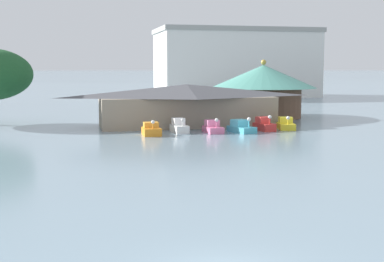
% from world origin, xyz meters
% --- Properties ---
extents(pedal_boat_orange, '(1.68, 2.46, 1.58)m').
position_xyz_m(pedal_boat_orange, '(3.01, 35.79, 0.52)').
color(pedal_boat_orange, orange).
rests_on(pedal_boat_orange, ground).
extents(pedal_boat_white, '(1.55, 2.92, 1.54)m').
position_xyz_m(pedal_boat_white, '(6.13, 37.52, 0.57)').
color(pedal_boat_white, white).
rests_on(pedal_boat_white, ground).
extents(pedal_boat_pink, '(1.67, 2.86, 1.58)m').
position_xyz_m(pedal_boat_pink, '(9.44, 36.59, 0.51)').
color(pedal_boat_pink, pink).
rests_on(pedal_boat_pink, ground).
extents(pedal_boat_cyan, '(2.56, 3.36, 1.65)m').
position_xyz_m(pedal_boat_cyan, '(12.30, 36.08, 0.51)').
color(pedal_boat_cyan, '#4CB7CC').
rests_on(pedal_boat_cyan, ground).
extents(pedal_boat_red, '(1.90, 2.73, 1.71)m').
position_xyz_m(pedal_boat_red, '(15.10, 36.92, 0.58)').
color(pedal_boat_red, red).
rests_on(pedal_boat_red, ground).
extents(pedal_boat_yellow, '(2.20, 3.13, 1.52)m').
position_xyz_m(pedal_boat_yellow, '(17.84, 37.64, 0.51)').
color(pedal_boat_yellow, yellow).
rests_on(pedal_boat_yellow, ground).
extents(boathouse, '(20.81, 7.77, 4.70)m').
position_xyz_m(boathouse, '(8.12, 42.99, 2.46)').
color(boathouse, gray).
rests_on(boathouse, ground).
extents(green_roof_pavilion, '(13.91, 13.91, 7.60)m').
position_xyz_m(green_roof_pavilion, '(20.23, 51.10, 4.02)').
color(green_roof_pavilion, brown).
rests_on(green_roof_pavilion, ground).
extents(background_building_block, '(34.84, 18.25, 15.03)m').
position_xyz_m(background_building_block, '(31.36, 98.92, 7.53)').
color(background_building_block, silver).
rests_on(background_building_block, ground).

